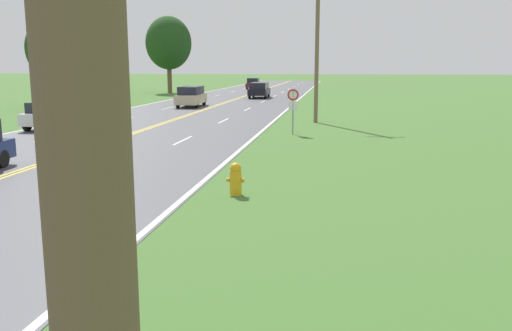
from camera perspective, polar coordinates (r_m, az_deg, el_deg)
fire_hydrant at (r=14.50m, az=-2.16°, el=-1.38°), size 0.48×0.32×0.88m
traffic_sign at (r=27.14m, az=3.92°, el=6.87°), size 0.60×0.10×2.28m
utility_pole_midground at (r=32.89m, az=6.46°, el=13.08°), size 1.80×0.24×9.53m
tree_left_verge at (r=46.66m, az=-20.59°, el=11.42°), size 4.19×4.19×7.09m
tree_mid_treeline at (r=68.24m, az=-9.19°, el=12.59°), size 5.54×5.54×9.22m
car_white_hatchback_approaching at (r=31.56m, az=-20.68°, el=5.10°), size 1.97×3.85×1.49m
car_champagne_van_mid_near at (r=45.46m, az=-6.84°, el=7.28°), size 1.97×4.95×1.68m
car_black_suv_mid_far at (r=57.14m, az=0.35°, el=8.00°), size 1.96×4.85×1.61m
car_maroon_sedan_receding at (r=78.83m, az=-0.27°, el=8.64°), size 1.90×4.60×1.55m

